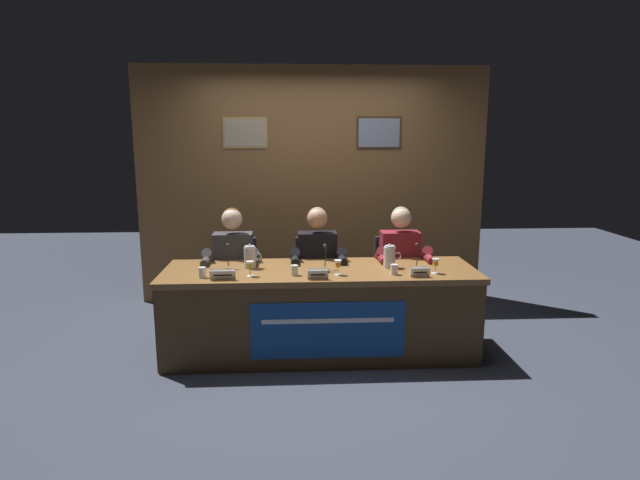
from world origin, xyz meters
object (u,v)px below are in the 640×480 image
object	(u,v)px
panelist_left	(233,264)
juice_glass_center	(338,265)
nameplate_left	(223,275)
microphone_left	(227,262)
water_cup_left	(202,273)
water_pitcher_left_side	(250,257)
nameplate_right	(420,272)
juice_glass_left	(250,266)
chair_center	(317,286)
conference_table	(321,300)
nameplate_center	(318,274)
chair_right	(396,284)
microphone_right	(419,261)
chair_left	(236,287)
microphone_center	(326,263)
water_pitcher_right_side	(390,257)
juice_glass_right	(435,263)
panelist_right	(401,262)
water_cup_right	(394,270)
panelist_center	(318,263)
water_cup_center	(295,271)

from	to	relation	value
panelist_left	juice_glass_center	size ratio (longest dim) A/B	9.74
nameplate_left	microphone_left	bearing A→B (deg)	89.79
water_cup_left	water_pitcher_left_side	bearing A→B (deg)	39.90
juice_glass_center	nameplate_right	xyz separation A→B (m)	(0.65, -0.09, -0.05)
juice_glass_left	chair_center	xyz separation A→B (m)	(0.57, 0.80, -0.41)
conference_table	nameplate_center	distance (m)	0.36
chair_right	microphone_right	size ratio (longest dim) A/B	4.07
chair_left	microphone_center	world-z (taller)	microphone_center
conference_table	water_cup_left	bearing A→B (deg)	-172.35
juice_glass_left	water_pitcher_right_side	size ratio (longest dim) A/B	0.59
conference_table	water_pitcher_left_side	world-z (taller)	water_pitcher_left_side
chair_left	juice_glass_right	xyz separation A→B (m)	(1.72, -0.79, 0.41)
panelist_right	juice_glass_left	bearing A→B (deg)	-155.87
chair_left	chair_center	xyz separation A→B (m)	(0.78, 0.00, 0.00)
nameplate_right	water_cup_right	distance (m)	0.21
conference_table	microphone_right	distance (m)	0.88
juice_glass_left	juice_glass_center	distance (m)	0.71
conference_table	nameplate_right	xyz separation A→B (m)	(0.78, -0.19, 0.28)
panelist_left	water_pitcher_left_side	xyz separation A→B (m)	(0.19, -0.33, 0.14)
water_cup_left	chair_center	distance (m)	1.31
microphone_center	microphone_right	world-z (taller)	same
nameplate_right	chair_center	bearing A→B (deg)	131.28
chair_left	panelist_right	world-z (taller)	panelist_right
juice_glass_right	water_cup_right	bearing A→B (deg)	-176.63
panelist_center	nameplate_right	distance (m)	1.05
nameplate_center	nameplate_left	bearing A→B (deg)	178.20
conference_table	nameplate_left	distance (m)	0.85
juice_glass_center	water_pitcher_left_side	bearing A→B (deg)	159.71
conference_table	chair_center	bearing A→B (deg)	90.06
water_cup_left	nameplate_right	bearing A→B (deg)	-2.15
water_cup_left	chair_right	bearing A→B (deg)	25.55
chair_right	chair_left	bearing A→B (deg)	180.00
panelist_center	chair_center	bearing A→B (deg)	90.00
microphone_left	nameplate_right	bearing A→B (deg)	-10.29
panelist_right	nameplate_right	size ratio (longest dim) A/B	7.81
water_cup_center	nameplate_right	world-z (taller)	water_cup_center
chair_center	panelist_right	xyz separation A→B (m)	(0.78, -0.20, 0.28)
chair_right	nameplate_left	bearing A→B (deg)	-150.16
panelist_left	juice_glass_right	distance (m)	1.82
panelist_left	panelist_right	size ratio (longest dim) A/B	1.00
panelist_right	microphone_right	size ratio (longest dim) A/B	5.59
juice_glass_left	water_pitcher_right_side	xyz separation A→B (m)	(1.17, 0.22, 0.01)
conference_table	water_cup_left	size ratio (longest dim) A/B	31.13
chair_left	nameplate_right	size ratio (longest dim) A/B	5.69
chair_left	microphone_left	world-z (taller)	microphone_left
chair_center	water_cup_right	distance (m)	1.07
juice_glass_left	water_pitcher_right_side	world-z (taller)	water_pitcher_right_side
chair_right	water_cup_left	bearing A→B (deg)	-154.45
panelist_left	panelist_center	distance (m)	0.78
water_cup_center	panelist_left	bearing A→B (deg)	133.31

